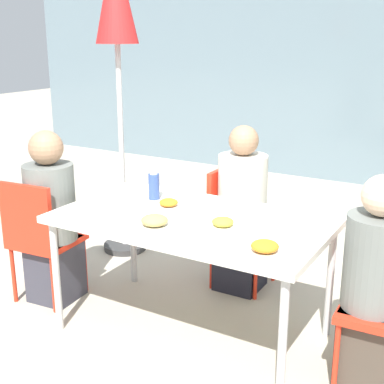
% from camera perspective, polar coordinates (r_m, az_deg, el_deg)
% --- Properties ---
extents(ground_plane, '(24.00, 24.00, 0.00)m').
position_cam_1_polar(ground_plane, '(3.42, -0.00, -14.60)').
color(ground_plane, '#B2A893').
extents(building_facade, '(10.00, 0.20, 3.00)m').
position_cam_1_polar(building_facade, '(6.74, 18.17, 13.44)').
color(building_facade, slate).
rests_on(building_facade, ground).
extents(dining_table, '(1.57, 0.90, 0.75)m').
position_cam_1_polar(dining_table, '(3.12, -0.00, -3.58)').
color(dining_table, silver).
rests_on(dining_table, ground).
extents(chair_left, '(0.43, 0.43, 0.86)m').
position_cam_1_polar(chair_left, '(3.70, -16.05, -4.22)').
color(chair_left, red).
rests_on(chair_left, ground).
extents(person_left, '(0.33, 0.33, 1.18)m').
position_cam_1_polar(person_left, '(3.70, -14.73, -3.07)').
color(person_left, '#383842').
rests_on(person_left, ground).
extents(person_right, '(0.32, 0.32, 1.13)m').
position_cam_1_polar(person_right, '(2.88, 18.77, -9.74)').
color(person_right, '#473D33').
rests_on(person_right, ground).
extents(chair_far, '(0.40, 0.40, 0.86)m').
position_cam_1_polar(chair_far, '(3.84, 4.52, -2.80)').
color(chair_far, red).
rests_on(chair_far, ground).
extents(person_far, '(0.34, 0.34, 1.18)m').
position_cam_1_polar(person_far, '(3.75, 5.32, -2.37)').
color(person_far, black).
rests_on(person_far, ground).
extents(closed_umbrella, '(0.36, 0.36, 2.45)m').
position_cam_1_polar(closed_umbrella, '(4.29, -8.06, 17.96)').
color(closed_umbrella, '#333333').
rests_on(closed_umbrella, ground).
extents(plate_0, '(0.21, 0.21, 0.06)m').
position_cam_1_polar(plate_0, '(3.25, -2.51, -1.37)').
color(plate_0, white).
rests_on(plate_0, dining_table).
extents(plate_1, '(0.25, 0.25, 0.07)m').
position_cam_1_polar(plate_1, '(2.60, 7.76, -6.06)').
color(plate_1, white).
rests_on(plate_1, dining_table).
extents(plate_2, '(0.27, 0.27, 0.07)m').
position_cam_1_polar(plate_2, '(2.92, -4.01, -3.32)').
color(plate_2, white).
rests_on(plate_2, dining_table).
extents(plate_3, '(0.22, 0.22, 0.06)m').
position_cam_1_polar(plate_3, '(2.91, 3.30, -3.47)').
color(plate_3, white).
rests_on(plate_3, dining_table).
extents(bottle, '(0.07, 0.07, 0.18)m').
position_cam_1_polar(bottle, '(3.41, -4.08, 0.66)').
color(bottle, '#334C8E').
rests_on(bottle, dining_table).
extents(drinking_cup, '(0.08, 0.08, 0.08)m').
position_cam_1_polar(drinking_cup, '(3.35, 4.69, -0.48)').
color(drinking_cup, silver).
rests_on(drinking_cup, dining_table).
extents(salad_bowl, '(0.19, 0.19, 0.06)m').
position_cam_1_polar(salad_bowl, '(3.22, 5.24, -1.43)').
color(salad_bowl, white).
rests_on(salad_bowl, dining_table).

